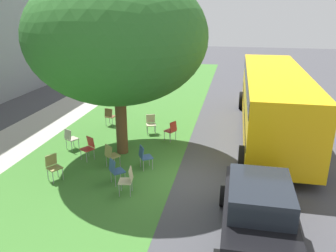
{
  "coord_description": "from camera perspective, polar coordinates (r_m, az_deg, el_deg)",
  "views": [
    {
      "loc": [
        -10.15,
        -1.58,
        5.52
      ],
      "look_at": [
        2.7,
        0.99,
        0.88
      ],
      "focal_mm": 36.43,
      "sensor_mm": 36.0,
      "label": 1
    }
  ],
  "objects": [
    {
      "name": "school_bus",
      "position": [
        15.62,
        17.24,
        4.68
      ],
      "size": [
        10.4,
        2.8,
        2.88
      ],
      "color": "yellow",
      "rests_on": "ground"
    },
    {
      "name": "chair_4",
      "position": [
        13.16,
        -13.16,
        -3.36
      ],
      "size": [
        0.57,
        0.57,
        0.88
      ],
      "color": "#B7332D",
      "rests_on": "ground"
    },
    {
      "name": "chair_9",
      "position": [
        11.99,
        -18.66,
        -6.24
      ],
      "size": [
        0.57,
        0.57,
        0.88
      ],
      "color": "olive",
      "rests_on": "ground"
    },
    {
      "name": "chair_3",
      "position": [
        12.11,
        -3.99,
        -4.94
      ],
      "size": [
        0.57,
        0.58,
        0.88
      ],
      "color": "#335184",
      "rests_on": "ground"
    },
    {
      "name": "chair_2",
      "position": [
        15.45,
        -2.89,
        0.59
      ],
      "size": [
        0.54,
        0.53,
        0.88
      ],
      "color": "beige",
      "rests_on": "ground"
    },
    {
      "name": "chair_7",
      "position": [
        11.22,
        -8.78,
        -7.2
      ],
      "size": [
        0.59,
        0.59,
        0.88
      ],
      "color": "#335184",
      "rests_on": "ground"
    },
    {
      "name": "street_tree",
      "position": [
        12.63,
        -8.49,
        14.45
      ],
      "size": [
        6.48,
        6.48,
        6.85
      ],
      "color": "brown",
      "rests_on": "ground"
    },
    {
      "name": "chair_6",
      "position": [
        10.6,
        -6.77,
        -8.8
      ],
      "size": [
        0.48,
        0.48,
        0.88
      ],
      "color": "beige",
      "rests_on": "ground"
    },
    {
      "name": "chair_0",
      "position": [
        12.33,
        -9.5,
        -4.7
      ],
      "size": [
        0.58,
        0.58,
        0.88
      ],
      "color": "olive",
      "rests_on": "ground"
    },
    {
      "name": "ground",
      "position": [
        11.66,
        2.19,
        -8.76
      ],
      "size": [
        80.0,
        80.0,
        0.0
      ],
      "primitive_type": "plane",
      "color": "#424247"
    },
    {
      "name": "chair_8",
      "position": [
        14.56,
        0.57,
        -0.58
      ],
      "size": [
        0.56,
        0.57,
        0.88
      ],
      "color": "#B7332D",
      "rests_on": "ground"
    },
    {
      "name": "grass_verge",
      "position": [
        12.5,
        -12.56,
        -7.18
      ],
      "size": [
        48.0,
        6.0,
        0.01
      ],
      "primitive_type": "cube",
      "color": "#3D752D",
      "rests_on": "ground"
    },
    {
      "name": "chair_5",
      "position": [
        16.68,
        -9.72,
        1.77
      ],
      "size": [
        0.49,
        0.49,
        0.88
      ],
      "color": "brown",
      "rests_on": "ground"
    },
    {
      "name": "parked_car",
      "position": [
        8.74,
        14.81,
        -13.62
      ],
      "size": [
        3.7,
        1.92,
        1.65
      ],
      "color": "black",
      "rests_on": "ground"
    },
    {
      "name": "chair_1",
      "position": [
        14.23,
        -16.02,
        -1.87
      ],
      "size": [
        0.57,
        0.56,
        0.88
      ],
      "color": "#ADA393",
      "rests_on": "ground"
    }
  ]
}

